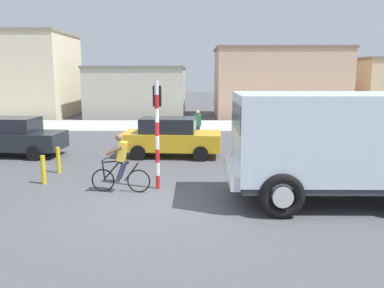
% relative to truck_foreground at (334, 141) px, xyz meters
% --- Properties ---
extents(ground_plane, '(120.00, 120.00, 0.00)m').
position_rel_truck_foreground_xyz_m(ground_plane, '(-4.75, -0.43, -1.67)').
color(ground_plane, '#4C4C51').
extents(sidewalk_far, '(80.00, 5.00, 0.16)m').
position_rel_truck_foreground_xyz_m(sidewalk_far, '(-4.75, 14.57, -1.59)').
color(sidewalk_far, '#ADADA8').
rests_on(sidewalk_far, ground).
extents(truck_foreground, '(5.43, 2.87, 2.90)m').
position_rel_truck_foreground_xyz_m(truck_foreground, '(0.00, 0.00, 0.00)').
color(truck_foreground, silver).
rests_on(truck_foreground, ground).
extents(cyclist, '(1.73, 0.50, 1.72)m').
position_rel_truck_foreground_xyz_m(cyclist, '(-5.78, 0.84, -0.80)').
color(cyclist, black).
rests_on(cyclist, ground).
extents(traffic_light_pole, '(0.24, 0.43, 3.20)m').
position_rel_truck_foreground_xyz_m(traffic_light_pole, '(-4.75, 1.28, 0.40)').
color(traffic_light_pole, red).
rests_on(traffic_light_pole, ground).
extents(car_red_near, '(4.11, 2.10, 1.60)m').
position_rel_truck_foreground_xyz_m(car_red_near, '(-11.16, 5.94, -0.85)').
color(car_red_near, '#1E2328').
rests_on(car_red_near, ground).
extents(car_white_mid, '(4.12, 2.12, 1.60)m').
position_rel_truck_foreground_xyz_m(car_white_mid, '(-4.62, 5.87, -0.85)').
color(car_white_mid, gold).
rests_on(car_white_mid, ground).
extents(pedestrian_near_kerb, '(0.34, 0.22, 1.62)m').
position_rel_truck_foreground_xyz_m(pedestrian_near_kerb, '(-3.50, 8.95, -0.82)').
color(pedestrian_near_kerb, '#2D334C').
rests_on(pedestrian_near_kerb, ground).
extents(bollard_near, '(0.14, 0.14, 0.90)m').
position_rel_truck_foreground_xyz_m(bollard_near, '(-8.35, 1.69, -1.22)').
color(bollard_near, gold).
rests_on(bollard_near, ground).
extents(bollard_far, '(0.14, 0.14, 0.90)m').
position_rel_truck_foreground_xyz_m(bollard_far, '(-8.35, 3.09, -1.22)').
color(bollard_far, gold).
rests_on(bollard_far, ground).
extents(building_corner_left, '(8.55, 7.21, 6.44)m').
position_rel_truck_foreground_xyz_m(building_corner_left, '(-17.62, 21.39, 1.56)').
color(building_corner_left, beige).
rests_on(building_corner_left, ground).
extents(building_mid_block, '(7.42, 7.78, 3.88)m').
position_rel_truck_foreground_xyz_m(building_mid_block, '(-8.11, 22.17, 0.28)').
color(building_mid_block, '#B2AD9E').
rests_on(building_mid_block, ground).
extents(building_corner_right, '(9.70, 6.21, 5.26)m').
position_rel_truck_foreground_xyz_m(building_corner_right, '(2.79, 20.89, 0.97)').
color(building_corner_right, tan).
rests_on(building_corner_right, ground).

